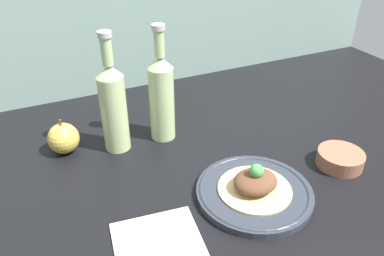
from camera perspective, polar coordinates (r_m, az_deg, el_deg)
ground_plane at (r=83.73cm, az=3.98°, el=-8.62°), size 180.00×110.00×4.00cm
plate at (r=78.35cm, az=9.46°, el=-9.56°), size 23.76×23.76×1.77cm
plated_food at (r=76.80cm, az=9.62°, el=-8.21°), size 15.03×15.03×6.28cm
cider_bottle_left at (r=87.66cm, az=-11.91°, el=3.40°), size 6.12×6.12×28.74cm
cider_bottle_right at (r=90.49cm, az=-4.67°, el=4.94°), size 6.12×6.12×28.74cm
apple at (r=93.30cm, az=-18.98°, el=-1.49°), size 7.36×7.36×8.77cm
napkin at (r=69.10cm, az=-5.23°, el=-16.83°), size 16.86×15.42×0.80cm
dipping_bowl at (r=91.27cm, az=21.64°, el=-4.37°), size 10.31×10.31×3.44cm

